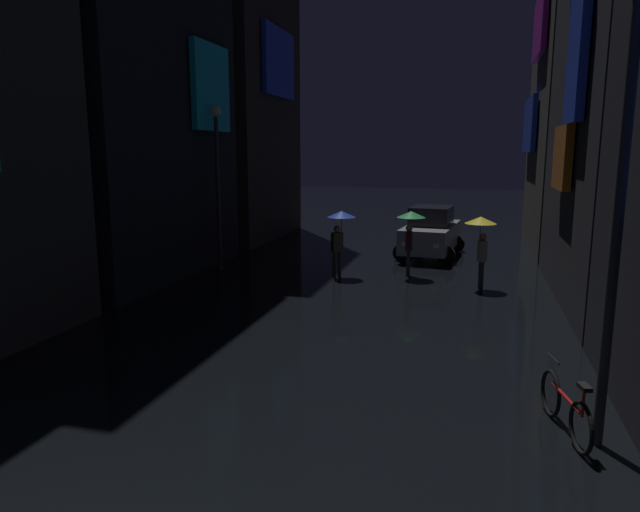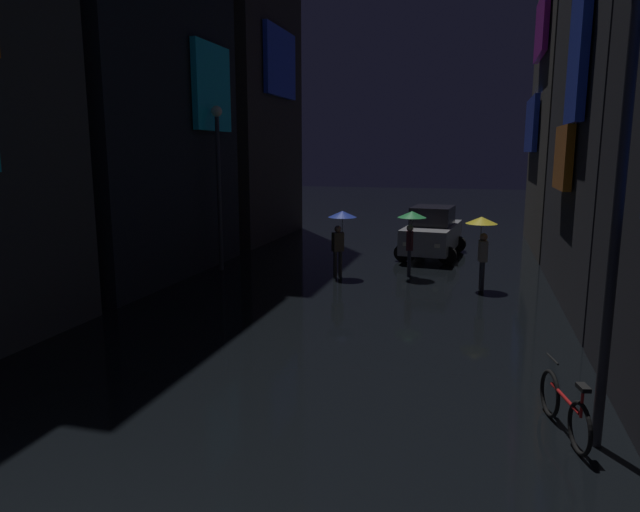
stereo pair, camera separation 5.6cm
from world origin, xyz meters
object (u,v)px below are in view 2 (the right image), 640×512
(pedestrian_midstreet_centre_yellow, at_px, (482,233))
(streetlamp_left_far, at_px, (218,169))
(streetlamp_right_near, at_px, (623,158))
(pedestrian_far_right_green, at_px, (411,225))
(bicycle_parked_at_storefront, at_px, (564,408))
(car_distant, at_px, (432,233))
(pedestrian_midstreet_left_blue, at_px, (341,225))

(pedestrian_midstreet_centre_yellow, relative_size, streetlamp_left_far, 0.39)
(pedestrian_midstreet_centre_yellow, distance_m, streetlamp_right_near, 9.31)
(pedestrian_midstreet_centre_yellow, relative_size, pedestrian_far_right_green, 1.00)
(streetlamp_left_far, bearing_deg, streetlamp_right_near, -43.30)
(bicycle_parked_at_storefront, xyz_separation_m, car_distant, (-2.93, 13.63, 0.54))
(pedestrian_midstreet_left_blue, xyz_separation_m, pedestrian_midstreet_centre_yellow, (4.29, -0.53, 0.00))
(pedestrian_midstreet_left_blue, height_order, streetlamp_left_far, streetlamp_left_far)
(car_distant, bearing_deg, pedestrian_midstreet_left_blue, -119.71)
(pedestrian_midstreet_left_blue, xyz_separation_m, streetlamp_right_near, (5.84, -9.44, 2.22))
(streetlamp_left_far, xyz_separation_m, streetlamp_right_near, (10.00, -9.42, 0.49))
(pedestrian_midstreet_left_blue, xyz_separation_m, pedestrian_far_right_green, (2.14, 0.60, 0.00))
(bicycle_parked_at_storefront, bearing_deg, pedestrian_midstreet_left_blue, 120.59)
(streetlamp_left_far, distance_m, streetlamp_right_near, 13.75)
(bicycle_parked_at_storefront, distance_m, streetlamp_left_far, 13.64)
(bicycle_parked_at_storefront, relative_size, car_distant, 0.42)
(car_distant, height_order, streetlamp_left_far, streetlamp_left_far)
(bicycle_parked_at_storefront, height_order, streetlamp_right_near, streetlamp_right_near)
(pedestrian_far_right_green, distance_m, bicycle_parked_at_storefront, 10.43)
(bicycle_parked_at_storefront, bearing_deg, pedestrian_midstreet_centre_yellow, 97.57)
(pedestrian_midstreet_left_blue, distance_m, streetlamp_left_far, 4.50)
(pedestrian_far_right_green, height_order, streetlamp_left_far, streetlamp_left_far)
(pedestrian_midstreet_left_blue, relative_size, bicycle_parked_at_storefront, 1.19)
(pedestrian_midstreet_centre_yellow, distance_m, bicycle_parked_at_storefront, 8.86)
(pedestrian_midstreet_left_blue, distance_m, car_distant, 5.14)
(pedestrian_midstreet_centre_yellow, xyz_separation_m, bicycle_parked_at_storefront, (1.15, -8.69, -1.28))
(pedestrian_midstreet_left_blue, height_order, pedestrian_midstreet_centre_yellow, same)
(streetlamp_left_far, bearing_deg, pedestrian_midstreet_centre_yellow, -3.48)
(pedestrian_far_right_green, xyz_separation_m, streetlamp_left_far, (-6.30, -0.61, 1.73))
(pedestrian_midstreet_left_blue, relative_size, streetlamp_right_near, 0.33)
(pedestrian_midstreet_left_blue, xyz_separation_m, streetlamp_left_far, (-4.16, -0.01, 1.73))
(pedestrian_midstreet_centre_yellow, height_order, pedestrian_far_right_green, same)
(pedestrian_midstreet_left_blue, relative_size, streetlamp_left_far, 0.39)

